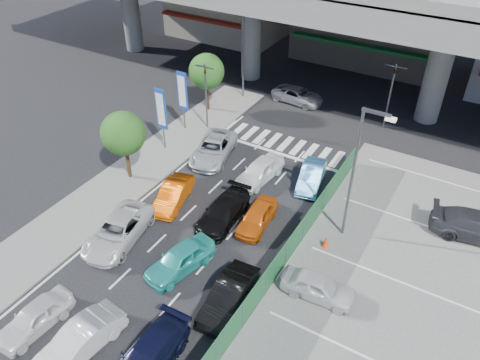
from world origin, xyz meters
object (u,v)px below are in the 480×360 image
Objects in this scene: minivan_navy_back at (147,358)px; wagon_silver_front_left at (213,149)px; tree_near at (123,134)px; sedan_white_mid_left at (118,231)px; sedan_black_mid at (223,212)px; taxi_orange_left at (173,194)px; kei_truck_front_right at (311,176)px; hatch_white_back_mid at (80,340)px; taxi_teal_mid at (180,259)px; traffic_light_right at (393,80)px; parked_sedan_dgrey at (479,227)px; sedan_white_front_mid at (260,171)px; tree_far at (207,71)px; hatch_black_mid_right at (229,296)px; parked_sedan_white at (319,287)px; traffic_cone at (326,241)px; van_white_back_left at (34,318)px; taxi_orange_right at (257,217)px; crossing_wagon_silver at (298,95)px; signboard_near at (161,111)px; street_lamp_left at (245,44)px; traffic_light_left at (205,81)px; signboard_far at (182,93)px; street_lamp_right at (358,165)px.

minivan_navy_back is 16.27m from wagon_silver_front_left.
sedan_white_mid_left is (3.45, -4.86, -2.70)m from tree_near.
wagon_silver_front_left reaches higher than sedan_black_mid.
taxi_orange_left is 1.01× the size of kei_truck_front_right.
hatch_white_back_mid and taxi_teal_mid have the same top height.
traffic_light_right reaches higher than parked_sedan_dgrey.
hatch_white_back_mid is at bearing -115.02° from kei_truck_front_right.
sedan_white_front_mid is at bearing 29.32° from tree_near.
tree_far is 1.24× the size of kei_truck_front_right.
hatch_black_mid_right reaches higher than minivan_navy_back.
sedan_white_mid_left is 9.88m from sedan_white_front_mid.
parked_sedan_white is (3.98, -8.32, 0.05)m from kei_truck_front_right.
taxi_teal_mid is 1.03× the size of taxi_orange_left.
traffic_cone is at bearing 66.69° from hatch_white_back_mid.
van_white_back_left reaches higher than taxi_orange_right.
crossing_wagon_silver is (1.51, 10.73, -0.08)m from wagon_silver_front_left.
sedan_black_mid is (3.46, 10.64, 0.01)m from van_white_back_left.
sedan_white_mid_left is 20.00m from parked_sedan_dgrey.
signboard_near is 1.21× the size of kei_truck_front_right.
parked_sedan_white is at bearing -147.97° from crossing_wagon_silver.
traffic_light_right is 0.65× the size of street_lamp_left.
sedan_white_mid_left is 1.00× the size of wagon_silver_front_left.
taxi_teal_mid is at bearing -61.86° from traffic_light_left.
hatch_black_mid_right is at bearing -93.90° from traffic_light_right.
parked_sedan_dgrey is 8.63m from traffic_cone.
wagon_silver_front_left is at bearing -28.32° from signboard_far.
street_lamp_left is at bearing 133.57° from traffic_cone.
sedan_white_mid_left and sedan_white_front_mid have the same top height.
taxi_orange_left is at bearing 143.50° from taxi_teal_mid.
signboard_far is 12.40m from taxi_orange_right.
street_lamp_left is 1.70× the size of signboard_far.
sedan_black_mid is at bearing -11.26° from taxi_orange_left.
hatch_white_back_mid is at bearing -102.39° from traffic_light_right.
signboard_near is 0.91× the size of parked_sedan_dgrey.
taxi_orange_right is at bearing -21.67° from signboard_near.
street_lamp_right is at bearing 108.63° from parked_sedan_dgrey.
sedan_white_mid_left is at bearing -112.68° from taxi_orange_left.
sedan_white_front_mid is (0.64, 15.12, 0.00)m from hatch_white_back_mid.
traffic_cone is at bearing -111.15° from street_lamp_right.
tree_near is 6.54m from sedan_white_mid_left.
traffic_light_left is at bearing 123.36° from hatch_black_mid_right.
traffic_light_right is at bearing 18.69° from tree_far.
crossing_wagon_silver is at bearing 106.98° from kei_truck_front_right.
minivan_navy_back is at bearing -104.67° from kei_truck_front_right.
traffic_cone is at bearing 17.13° from sedan_white_mid_left.
taxi_orange_left is at bearing 73.65° from parked_sedan_white.
traffic_light_left is 1.43× the size of taxi_orange_right.
sedan_white_front_mid is at bearing 40.88° from parked_sedan_white.
tree_near is at bearing 114.89° from sedan_white_mid_left.
tree_far is at bearing 116.96° from hatch_white_back_mid.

